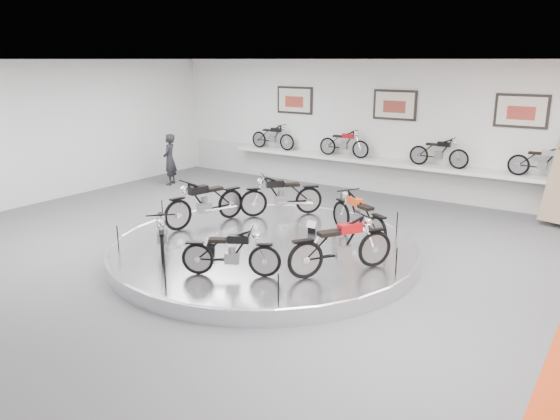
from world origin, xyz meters
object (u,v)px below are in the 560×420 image
Objects in this scene: bike_f at (341,245)px; bike_e at (231,252)px; shelf at (388,163)px; bike_d at (162,232)px; display_platform at (264,250)px; visitor at (170,159)px; bike_a at (358,215)px; bike_c at (205,202)px; bike_b at (281,195)px.

bike_e is at bearing 160.89° from bike_f.
bike_d is at bearing -98.99° from shelf.
display_platform is 2.17m from bike_d.
visitor is (-8.64, 4.41, 0.01)m from bike_f.
bike_e is (-0.90, -3.21, -0.05)m from bike_a.
bike_c is at bearing 26.73° from visitor.
bike_a reaches higher than display_platform.
bike_d is at bearing 77.74° from bike_a.
bike_c is at bearing 111.27° from bike_e.
bike_f is at bearing -14.92° from display_platform.
shelf is at bearing -44.40° from bike_a.
display_platform is 4.26× the size of bike_e.
bike_d is at bearing 147.99° from bike_e.
bike_e is at bearing -86.12° from shelf.
shelf is 6.35m from bike_c.
bike_a is 0.91× the size of bike_c.
bike_f is 9.70m from visitor.
display_platform is 6.46m from shelf.
shelf is 6.20× the size of bike_f.
bike_f is (3.36, 1.09, 0.06)m from bike_d.
display_platform is 3.49× the size of bike_c.
bike_d reaches higher than bike_e.
bike_d is 3.53m from bike_f.
visitor reaches higher than bike_f.
bike_f is (2.96, -2.52, 0.01)m from bike_b.
bike_a reaches higher than bike_e.
bike_a is 3.54m from bike_c.
visitor is at bearing 149.52° from display_platform.
shelf is 8.15m from bike_d.
bike_a is 2.39m from bike_b.
bike_e is at bearing 103.57° from bike_a.
bike_b is 0.95× the size of bike_c.
display_platform is 3.61× the size of bike_f.
bike_b reaches higher than shelf.
shelf reaches higher than display_platform.
shelf is (0.00, 6.40, 0.85)m from display_platform.
visitor reaches higher than bike_d.
bike_b reaches higher than bike_a.
bike_c reaches higher than bike_f.
shelf is 4.53m from bike_b.
shelf is at bearing -147.08° from bike_b.
bike_a is at bearing 50.23° from bike_f.
bike_e is 0.90× the size of visitor.
bike_a is 8.36m from visitor.
shelf is at bearing 176.51° from bike_c.
visitor is at bearing 12.45° from bike_a.
display_platform is 0.58× the size of shelf.
bike_d is 0.94× the size of visitor.
bike_a is at bearing 92.14° from bike_d.
visitor reaches higher than shelf.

